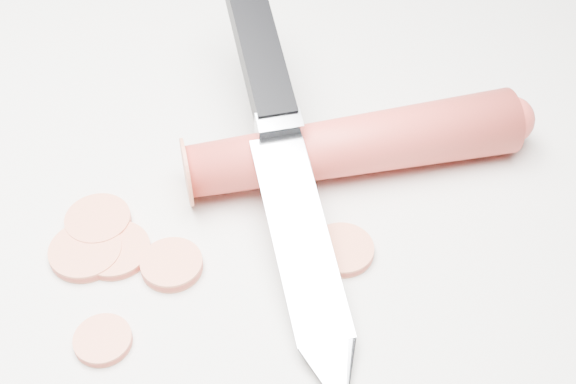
% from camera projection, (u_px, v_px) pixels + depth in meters
% --- Properties ---
extents(ground, '(2.40, 2.40, 0.00)m').
position_uv_depth(ground, '(181.00, 197.00, 0.49)').
color(ground, beige).
rests_on(ground, ground).
extents(carrot, '(0.18, 0.16, 0.04)m').
position_uv_depth(carrot, '(353.00, 145.00, 0.49)').
color(carrot, red).
rests_on(carrot, ground).
extents(carrot_slice_0, '(0.04, 0.04, 0.01)m').
position_uv_depth(carrot_slice_0, '(115.00, 250.00, 0.46)').
color(carrot_slice_0, '#D66B48').
rests_on(carrot_slice_0, ground).
extents(carrot_slice_1, '(0.04, 0.04, 0.01)m').
position_uv_depth(carrot_slice_1, '(342.00, 250.00, 0.46)').
color(carrot_slice_1, '#D66B48').
rests_on(carrot_slice_1, ground).
extents(carrot_slice_2, '(0.04, 0.04, 0.01)m').
position_uv_depth(carrot_slice_2, '(98.00, 221.00, 0.47)').
color(carrot_slice_2, '#D66B48').
rests_on(carrot_slice_2, ground).
extents(carrot_slice_3, '(0.04, 0.04, 0.01)m').
position_uv_depth(carrot_slice_3, '(86.00, 251.00, 0.45)').
color(carrot_slice_3, '#D66B48').
rests_on(carrot_slice_3, ground).
extents(carrot_slice_4, '(0.03, 0.03, 0.01)m').
position_uv_depth(carrot_slice_4, '(103.00, 340.00, 0.42)').
color(carrot_slice_4, '#D66B48').
rests_on(carrot_slice_4, ground).
extents(carrot_slice_5, '(0.03, 0.03, 0.01)m').
position_uv_depth(carrot_slice_5, '(172.00, 265.00, 0.45)').
color(carrot_slice_5, '#D66B48').
rests_on(carrot_slice_5, ground).
extents(kitchen_knife, '(0.21, 0.25, 0.08)m').
position_uv_depth(kitchen_knife, '(285.00, 147.00, 0.46)').
color(kitchen_knife, silver).
rests_on(kitchen_knife, ground).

